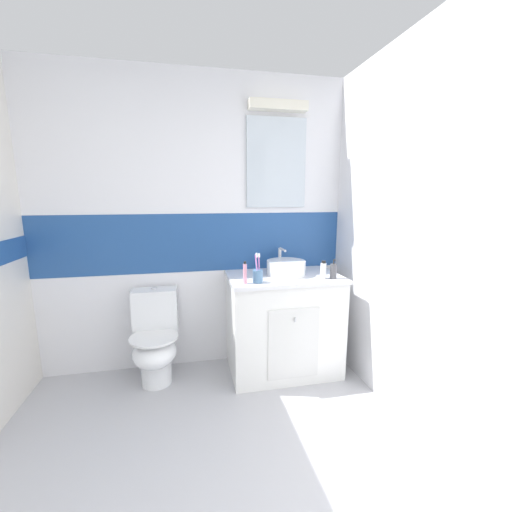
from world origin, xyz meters
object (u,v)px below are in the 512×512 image
Objects in this scene: soap_dispenser at (333,271)px; toothpaste_tube_upright at (245,273)px; sink_basin at (286,267)px; toothbrush_cup at (258,275)px; deodorant_spray_can at (323,270)px; toilet at (155,340)px.

toothpaste_tube_upright is (-0.71, 0.00, 0.02)m from soap_dispenser.
sink_basin is at bearing 28.74° from toothpaste_tube_upright.
toothpaste_tube_upright is (-0.10, -0.01, 0.02)m from toothbrush_cup.
deodorant_spray_can is at bearing 1.41° from toothpaste_tube_upright.
sink_basin reaches higher than deodorant_spray_can.
sink_basin reaches higher than toilet.
sink_basin is 0.35m from toothbrush_cup.
deodorant_spray_can is at bearing 167.36° from soap_dispenser.
deodorant_spray_can is (0.63, 0.02, -0.01)m from toothpaste_tube_upright.
toilet is (-1.08, 0.02, -0.56)m from sink_basin.
sink_basin is 0.49× the size of toilet.
soap_dispenser is at bearing -0.15° from toothpaste_tube_upright.
soap_dispenser is at bearing -12.64° from deodorant_spray_can.
deodorant_spray_can is (-0.08, 0.02, 0.01)m from soap_dispenser.
toilet is 1.46m from deodorant_spray_can.
deodorant_spray_can is (0.53, 0.01, 0.01)m from toothbrush_cup.
sink_basin is 2.32× the size of soap_dispenser.
soap_dispenser is at bearing -0.80° from toothbrush_cup.
toilet is 5.21× the size of deodorant_spray_can.
sink_basin is 0.32m from deodorant_spray_can.
deodorant_spray_can is (0.25, -0.20, 0.00)m from sink_basin.
sink_basin reaches higher than toothpaste_tube_upright.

